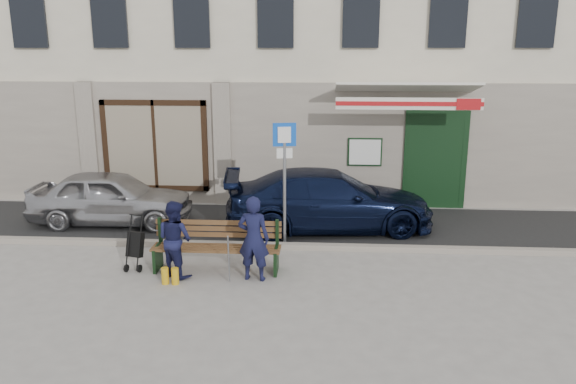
# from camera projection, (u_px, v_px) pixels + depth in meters

# --- Properties ---
(ground) EXTENTS (80.00, 80.00, 0.00)m
(ground) POSITION_uv_depth(u_px,v_px,m) (254.00, 277.00, 10.26)
(ground) COLOR #9E9991
(ground) RESTS_ON ground
(asphalt_lane) EXTENTS (60.00, 3.20, 0.01)m
(asphalt_lane) POSITION_uv_depth(u_px,v_px,m) (270.00, 225.00, 13.25)
(asphalt_lane) COLOR #282828
(asphalt_lane) RESTS_ON ground
(curb) EXTENTS (60.00, 0.18, 0.12)m
(curb) POSITION_uv_depth(u_px,v_px,m) (263.00, 246.00, 11.69)
(curb) COLOR #9E9384
(curb) RESTS_ON ground
(building) EXTENTS (20.00, 8.27, 10.00)m
(building) POSITION_uv_depth(u_px,v_px,m) (286.00, 17.00, 17.18)
(building) COLOR beige
(building) RESTS_ON ground
(car_silver) EXTENTS (3.80, 1.60, 1.28)m
(car_silver) POSITION_uv_depth(u_px,v_px,m) (111.00, 197.00, 13.21)
(car_silver) COLOR #AEAEB2
(car_silver) RESTS_ON ground
(car_navy) EXTENTS (4.92, 2.48, 1.37)m
(car_navy) POSITION_uv_depth(u_px,v_px,m) (329.00, 200.00, 12.81)
(car_navy) COLOR black
(car_navy) RESTS_ON ground
(parking_sign) EXTENTS (0.48, 0.13, 2.59)m
(parking_sign) POSITION_uv_depth(u_px,v_px,m) (285.00, 165.00, 11.57)
(parking_sign) COLOR gray
(parking_sign) RESTS_ON ground
(bench) EXTENTS (2.40, 1.17, 0.98)m
(bench) POSITION_uv_depth(u_px,v_px,m) (214.00, 247.00, 10.45)
(bench) COLOR brown
(bench) RESTS_ON ground
(man) EXTENTS (0.61, 0.44, 1.56)m
(man) POSITION_uv_depth(u_px,v_px,m) (254.00, 238.00, 9.96)
(man) COLOR #141637
(man) RESTS_ON ground
(woman) EXTENTS (0.87, 0.82, 1.42)m
(woman) POSITION_uv_depth(u_px,v_px,m) (175.00, 239.00, 10.17)
(woman) COLOR #16183C
(woman) RESTS_ON ground
(stroller) EXTENTS (0.35, 0.46, 1.02)m
(stroller) POSITION_uv_depth(u_px,v_px,m) (135.00, 245.00, 10.56)
(stroller) COLOR black
(stroller) RESTS_ON ground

